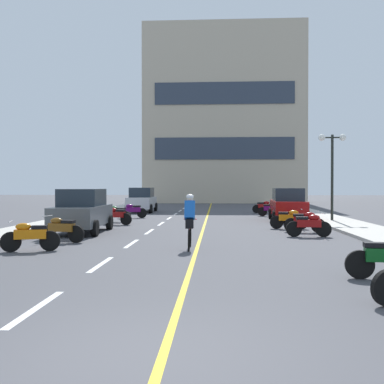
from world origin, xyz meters
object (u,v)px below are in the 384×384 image
Objects in this scene: motorcycle_6 at (289,219)px; motorcycle_7 at (116,215)px; motorcycle_2 at (30,236)px; motorcycle_4 at (309,225)px; motorcycle_10 at (271,209)px; cyclist_rider at (190,220)px; parked_car_far at (142,200)px; parked_car_mid at (288,204)px; motorcycle_3 at (61,229)px; motorcycle_11 at (264,207)px; street_lamp_mid at (332,156)px; motorcycle_8 at (117,213)px; parked_car_near at (82,211)px; motorcycle_5 at (305,221)px; motorcycle_9 at (132,210)px.

motorcycle_6 and motorcycle_7 have the same top height.
motorcycle_2 is 10.01m from motorcycle_4.
cyclist_rider reaches higher than motorcycle_10.
parked_car_mid is at bearing -38.95° from parked_car_far.
motorcycle_11 is at bearing 63.13° from motorcycle_3.
motorcycle_3 is at bearing -148.58° from motorcycle_6.
motorcycle_4 is (9.06, -15.75, -0.44)m from parked_car_far.
street_lamp_mid is 2.78× the size of motorcycle_7.
cyclist_rider is at bearing -141.46° from motorcycle_4.
motorcycle_4 is (8.85, 2.13, 0.00)m from motorcycle_3.
motorcycle_3 is 10.08m from motorcycle_6.
motorcycle_8 is at bearing -136.00° from motorcycle_11.
motorcycle_3 is at bearing -92.55° from motorcycle_7.
motorcycle_4 is 1.03× the size of motorcycle_7.
motorcycle_11 is (8.95, 14.03, -0.44)m from parked_car_near.
parked_car_near reaches higher than motorcycle_4.
motorcycle_5 is at bearing -88.75° from motorcycle_10.
parked_car_mid is 13.81m from motorcycle_3.
motorcycle_5 is (9.02, 3.81, 0.00)m from motorcycle_3.
motorcycle_7 is 9.36m from cyclist_rider.
motorcycle_9 is 13.63m from cyclist_rider.
parked_car_far is at bearing 175.70° from motorcycle_11.
motorcycle_3 and motorcycle_9 have the same top height.
motorcycle_5 is 1.00× the size of motorcycle_6.
motorcycle_8 is 10.12m from motorcycle_10.
motorcycle_8 and motorcycle_9 have the same top height.
parked_car_mid is 8.08m from motorcycle_4.
motorcycle_3 and motorcycle_10 have the same top height.
motorcycle_2 is at bearing -114.65° from motorcycle_11.
cyclist_rider is at bearing 10.34° from motorcycle_2.
cyclist_rider reaches higher than motorcycle_5.
motorcycle_7 is at bearing 150.17° from motorcycle_4.
motorcycle_2 and motorcycle_11 have the same top height.
motorcycle_9 is (-11.23, 2.40, -3.06)m from street_lamp_mid.
street_lamp_mid is at bearing 56.46° from cyclist_rider.
parked_car_far is 15.41m from motorcycle_6.
motorcycle_6 is 9.33m from motorcycle_8.
street_lamp_mid is 13.45m from parked_car_near.
motorcycle_6 and motorcycle_9 have the same top height.
motorcycle_7 is at bearing -78.34° from motorcycle_8.
motorcycle_2 is 0.98× the size of motorcycle_4.
motorcycle_6 is at bearing -55.08° from parked_car_far.
motorcycle_5 and motorcycle_6 have the same top height.
street_lamp_mid is at bearing 27.23° from parked_car_near.
motorcycle_2 is (-11.68, -11.40, -3.06)m from street_lamp_mid.
motorcycle_9 is 0.98× the size of motorcycle_10.
parked_car_mid is at bearing 47.56° from motorcycle_3.
motorcycle_4 is 5.57m from cyclist_rider.
motorcycle_11 is (-0.59, 7.03, -0.44)m from parked_car_mid.
motorcycle_5 and motorcycle_10 have the same top height.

